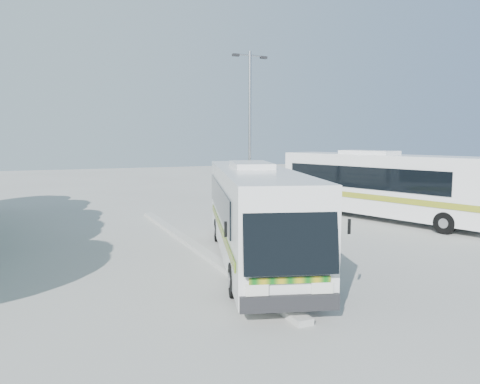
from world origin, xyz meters
name	(u,v)px	position (x,y,z in m)	size (l,w,h in m)	color
ground	(273,254)	(0.00, 0.00, 0.00)	(100.00, 100.00, 0.00)	#A5A59F
kerb_divider	(194,246)	(-2.30, 2.00, 0.07)	(0.40, 16.00, 0.15)	#B2B2AD
coach_main	(255,211)	(-1.01, -0.57, 1.68)	(5.31, 11.22, 3.07)	silver
coach_adjacent	(385,184)	(8.29, 4.03, 1.78)	(5.54, 11.90, 3.25)	white
lamppost	(250,123)	(3.65, 10.08, 4.92)	(2.18, 0.36, 8.91)	#999BA1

